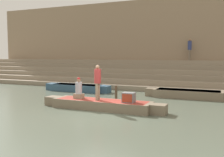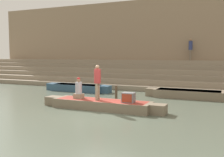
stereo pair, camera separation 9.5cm
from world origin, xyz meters
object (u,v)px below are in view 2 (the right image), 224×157
mooring_post (116,94)px  rowboat_main (101,104)px  person_on_steps (191,48)px  tv_set (128,98)px  moored_boat_distant (78,88)px  person_standing (97,80)px  person_rowing (79,90)px  moored_boat_shore (188,94)px

mooring_post → rowboat_main: bearing=-89.5°
person_on_steps → rowboat_main: bearing=-90.7°
tv_set → person_on_steps: (1.20, 10.83, 2.44)m
moored_boat_distant → mooring_post: mooring_post is taller
person_standing → person_rowing: size_ratio=1.59×
person_standing → person_on_steps: person_on_steps is taller
rowboat_main → person_standing: (-0.16, -0.09, 1.13)m
person_standing → tv_set: person_standing is taller
person_standing → mooring_post: size_ratio=1.76×
rowboat_main → tv_set: tv_set is taller
person_rowing → tv_set: (2.56, -0.07, -0.19)m
person_on_steps → person_standing: bearing=-91.4°
person_standing → moored_boat_distant: size_ratio=0.33×
person_standing → tv_set: bearing=-17.1°
rowboat_main → person_on_steps: size_ratio=3.49×
rowboat_main → moored_boat_shore: 5.82m
tv_set → person_on_steps: bearing=75.6°
person_rowing → rowboat_main: bearing=17.2°
rowboat_main → moored_boat_distant: moored_boat_distant is taller
person_standing → tv_set: (1.51, -0.00, -0.71)m
person_rowing → moored_boat_distant: (-2.98, 4.84, -0.58)m
person_standing → moored_boat_distant: person_standing is taller
person_rowing → mooring_post: bearing=72.7°
person_rowing → moored_boat_shore: bearing=63.7°
rowboat_main → person_on_steps: bearing=76.7°
person_rowing → moored_boat_distant: person_rowing is taller
rowboat_main → moored_boat_shore: (3.23, 4.85, 0.02)m
moored_boat_shore → mooring_post: bearing=-141.3°
tv_set → person_rowing: bearing=170.4°
mooring_post → person_standing: bearing=-94.4°
person_standing → moored_boat_distant: (-4.03, 4.90, -1.11)m
rowboat_main → mooring_post: 1.79m
mooring_post → tv_set: bearing=-53.7°
tv_set → person_on_steps: person_on_steps is taller
moored_boat_shore → person_on_steps: 6.57m
rowboat_main → mooring_post: (-0.02, 1.78, 0.23)m
moored_boat_shore → person_on_steps: person_on_steps is taller
moored_boat_distant → person_on_steps: 9.41m
person_standing → moored_boat_shore: size_ratio=0.33×
person_rowing → tv_set: 2.56m
tv_set → moored_boat_distant: tv_set is taller
person_standing → person_rowing: person_standing is taller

